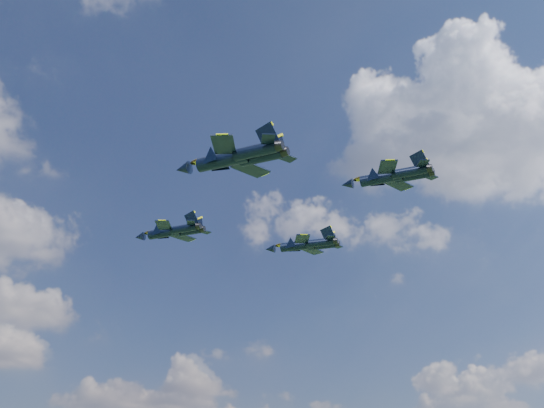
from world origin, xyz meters
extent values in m
cylinder|color=black|center=(-6.46, 24.15, 55.82)|extent=(5.69, 7.25, 1.55)
cone|color=black|center=(-9.30, 28.26, 55.82)|extent=(2.48, 2.67, 1.46)
ellipsoid|color=brown|center=(-8.08, 26.49, 56.30)|extent=(2.10, 2.50, 0.71)
cube|color=black|center=(-8.02, 20.97, 55.82)|extent=(4.04, 4.54, 0.15)
cube|color=black|center=(-2.93, 24.51, 55.82)|extent=(4.36, 3.06, 0.15)
cube|color=black|center=(-4.71, 17.71, 55.82)|extent=(2.09, 2.43, 0.12)
cube|color=black|center=(-1.03, 20.27, 55.82)|extent=(2.20, 1.53, 0.12)
cube|color=black|center=(-4.04, 19.02, 57.03)|extent=(1.95, 1.81, 2.59)
cube|color=black|center=(-2.49, 20.10, 57.03)|extent=(1.49, 2.41, 2.59)
cylinder|color=black|center=(-9.46, -2.18, 57.20)|extent=(7.14, 9.38, 1.99)
cone|color=black|center=(-13.00, 3.16, 57.20)|extent=(3.15, 3.43, 1.88)
ellipsoid|color=brown|center=(-11.48, 0.86, 57.81)|extent=(2.64, 3.23, 0.90)
cube|color=black|center=(-11.56, -6.21, 57.20)|extent=(5.24, 5.81, 0.20)
cube|color=black|center=(-4.93, -1.82, 57.20)|extent=(5.55, 3.83, 0.20)
cube|color=black|center=(-7.41, -10.48, 57.20)|extent=(2.72, 3.12, 0.15)
cube|color=black|center=(-2.62, -7.31, 57.20)|extent=(2.80, 1.90, 0.15)
cube|color=black|center=(-6.51, -8.83, 58.74)|extent=(2.45, 2.37, 3.32)
cube|color=black|center=(-4.49, -7.49, 58.74)|extent=(1.90, 3.12, 3.32)
cylinder|color=black|center=(17.40, 19.87, 56.70)|extent=(6.44, 7.31, 1.63)
cone|color=black|center=(14.06, 23.91, 56.70)|extent=(2.68, 2.79, 1.54)
ellipsoid|color=brown|center=(15.50, 22.17, 57.20)|extent=(2.33, 2.56, 0.74)
cube|color=black|center=(16.05, 16.40, 56.70)|extent=(4.04, 4.78, 0.16)
cube|color=black|center=(21.06, 20.55, 56.70)|extent=(4.68, 3.50, 0.16)
cube|color=black|center=(19.80, 13.29, 56.70)|extent=(2.08, 2.52, 0.13)
cube|color=black|center=(23.42, 16.28, 56.70)|extent=(2.40, 1.77, 0.13)
cube|color=black|center=(20.39, 14.71, 57.97)|extent=(2.19, 1.74, 2.72)
cube|color=black|center=(21.92, 15.98, 57.97)|extent=(1.59, 2.45, 2.72)
cylinder|color=black|center=(15.18, -6.08, 59.11)|extent=(6.08, 7.86, 1.67)
cone|color=black|center=(12.15, -1.63, 59.11)|extent=(2.66, 2.89, 1.58)
ellipsoid|color=brown|center=(13.45, -3.55, 59.62)|extent=(2.25, 2.71, 0.76)
cube|color=black|center=(13.46, -9.50, 59.11)|extent=(4.38, 4.90, 0.17)
cube|color=black|center=(18.99, -5.74, 59.11)|extent=(4.69, 3.27, 0.17)
cube|color=black|center=(16.99, -13.05, 59.11)|extent=(2.27, 2.62, 0.13)
cube|color=black|center=(20.99, -10.33, 59.11)|extent=(2.37, 1.63, 0.13)
cube|color=black|center=(17.73, -11.65, 60.41)|extent=(2.09, 1.97, 2.80)
cube|color=black|center=(19.42, -10.50, 60.41)|extent=(1.60, 2.61, 2.80)
camera|label=1|loc=(-47.26, -75.65, 15.27)|focal=45.00mm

